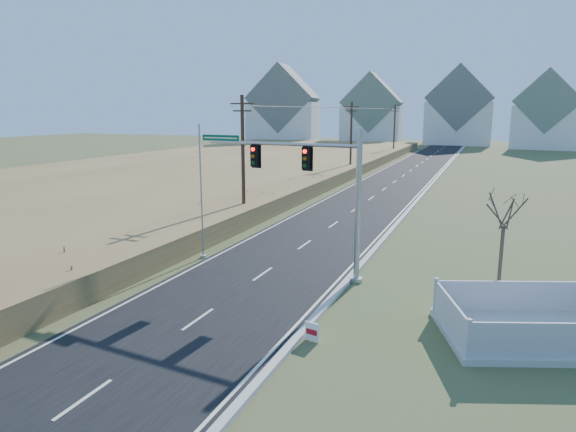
# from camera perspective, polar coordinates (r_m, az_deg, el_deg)

# --- Properties ---
(ground) EXTENTS (260.00, 260.00, 0.00)m
(ground) POSITION_cam_1_polar(r_m,az_deg,el_deg) (21.97, -7.19, -9.55)
(ground) COLOR #425629
(ground) RESTS_ON ground
(road) EXTENTS (8.00, 180.00, 0.06)m
(road) POSITION_cam_1_polar(r_m,az_deg,el_deg) (69.08, 13.22, 4.74)
(road) COLOR black
(road) RESTS_ON ground
(curb) EXTENTS (0.30, 180.00, 0.18)m
(curb) POSITION_cam_1_polar(r_m,az_deg,el_deg) (68.59, 16.66, 4.57)
(curb) COLOR #B2AFA8
(curb) RESTS_ON ground
(reed_marsh) EXTENTS (38.00, 110.00, 1.30)m
(reed_marsh) POSITION_cam_1_polar(r_m,az_deg,el_deg) (67.54, -8.77, 5.30)
(reed_marsh) COLOR #9B8146
(reed_marsh) RESTS_ON ground
(utility_pole_near) EXTENTS (1.80, 0.26, 9.00)m
(utility_pole_near) POSITION_cam_1_polar(r_m,az_deg,el_deg) (36.95, -5.03, 6.56)
(utility_pole_near) COLOR #422D1E
(utility_pole_near) RESTS_ON ground
(utility_pole_mid) EXTENTS (1.80, 0.26, 9.00)m
(utility_pole_mid) POSITION_cam_1_polar(r_m,az_deg,el_deg) (65.10, 7.01, 8.68)
(utility_pole_mid) COLOR #422D1E
(utility_pole_mid) RESTS_ON ground
(utility_pole_far) EXTENTS (1.80, 0.26, 9.00)m
(utility_pole_far) POSITION_cam_1_polar(r_m,az_deg,el_deg) (94.40, 11.73, 9.40)
(utility_pole_far) COLOR #422D1E
(utility_pole_far) RESTS_ON ground
(condo_nw) EXTENTS (17.69, 13.38, 19.05)m
(condo_nw) POSITION_cam_1_polar(r_m,az_deg,el_deg) (127.30, -0.51, 11.50)
(condo_nw) COLOR silver
(condo_nw) RESTS_ON ground
(condo_nnw) EXTENTS (14.93, 11.17, 17.03)m
(condo_nnw) POSITION_cam_1_polar(r_m,az_deg,el_deg) (128.98, 9.29, 11.01)
(condo_nnw) COLOR silver
(condo_nnw) RESTS_ON ground
(condo_n) EXTENTS (15.27, 10.20, 18.54)m
(condo_n) POSITION_cam_1_polar(r_m,az_deg,el_deg) (130.14, 18.47, 10.88)
(condo_n) COLOR silver
(condo_n) RESTS_ON ground
(condo_ne) EXTENTS (14.12, 10.51, 16.52)m
(condo_ne) POSITION_cam_1_polar(r_m,az_deg,el_deg) (122.30, 26.77, 9.88)
(condo_ne) COLOR silver
(condo_ne) RESTS_ON ground
(traffic_signal_mast) EXTENTS (8.93, 1.29, 7.15)m
(traffic_signal_mast) POSITION_cam_1_polar(r_m,az_deg,el_deg) (24.21, 3.69, 3.27)
(traffic_signal_mast) COLOR #9EA0A5
(traffic_signal_mast) RESTS_ON ground
(fence_enclosure) EXTENTS (7.38, 6.19, 1.44)m
(fence_enclosure) POSITION_cam_1_polar(r_m,az_deg,el_deg) (20.48, 25.72, -11.42)
(fence_enclosure) COLOR #B7B5AD
(fence_enclosure) RESTS_ON ground
(open_sign) EXTENTS (0.54, 0.18, 0.68)m
(open_sign) POSITION_cam_1_polar(r_m,az_deg,el_deg) (18.29, 2.67, -12.73)
(open_sign) COLOR white
(open_sign) RESTS_ON ground
(flagpole) EXTENTS (0.33, 0.33, 7.24)m
(flagpole) POSITION_cam_1_polar(r_m,az_deg,el_deg) (27.95, -9.58, 1.12)
(flagpole) COLOR #B7B5AD
(flagpole) RESTS_ON ground
(bare_tree) EXTENTS (1.86, 1.86, 4.92)m
(bare_tree) POSITION_cam_1_polar(r_m,az_deg,el_deg) (22.76, 22.97, 0.74)
(bare_tree) COLOR #4C3F33
(bare_tree) RESTS_ON ground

